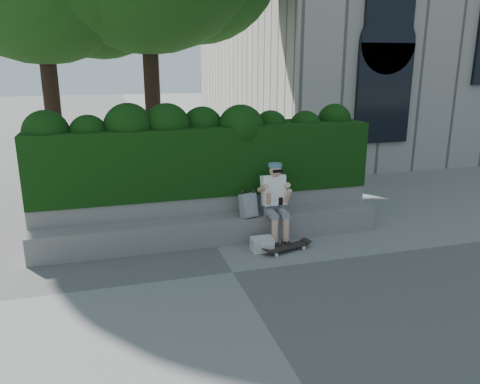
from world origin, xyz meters
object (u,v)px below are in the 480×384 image
object	(u,v)px
person	(275,199)
skateboard	(287,247)
backpack_plaid	(248,205)
backpack_ground	(262,244)

from	to	relation	value
person	skateboard	world-z (taller)	person
skateboard	backpack_plaid	xyz separation A→B (m)	(-0.49, 0.61, 0.59)
person	backpack_plaid	bearing A→B (deg)	169.72
skateboard	backpack_ground	bearing A→B (deg)	146.28
person	backpack_plaid	xyz separation A→B (m)	(-0.45, 0.08, -0.10)
person	backpack_plaid	size ratio (longest dim) A/B	3.37
skateboard	backpack_plaid	world-z (taller)	backpack_plaid
person	skateboard	distance (m)	0.86
backpack_ground	person	bearing A→B (deg)	49.67
skateboard	backpack_plaid	bearing A→B (deg)	113.17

